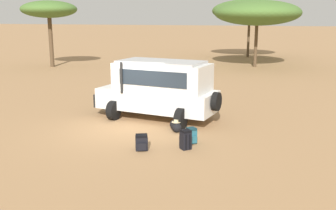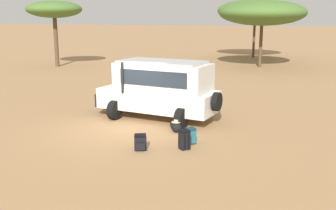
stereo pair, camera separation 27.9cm
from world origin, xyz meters
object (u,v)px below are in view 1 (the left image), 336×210
object	(u,v)px
duffel_bag_low_black_case	(176,126)
acacia_tree_far_left	(49,10)
acacia_tree_left_mid	(250,11)
backpack_cluster_center	(185,140)
acacia_tree_centre_back	(257,13)
safari_vehicle	(159,88)
backpack_beside_front_wheel	(142,143)
backpack_near_rear_wheel	(192,136)

from	to	relation	value
duffel_bag_low_black_case	acacia_tree_far_left	bearing A→B (deg)	135.30
acacia_tree_left_mid	backpack_cluster_center	bearing A→B (deg)	-87.75
acacia_tree_centre_back	duffel_bag_low_black_case	bearing A→B (deg)	-93.26
duffel_bag_low_black_case	acacia_tree_far_left	size ratio (longest dim) A/B	0.14
backpack_cluster_center	acacia_tree_centre_back	bearing A→B (deg)	89.33
acacia_tree_left_mid	acacia_tree_centre_back	size ratio (longest dim) A/B	1.04
safari_vehicle	duffel_bag_low_black_case	distance (m)	2.18
safari_vehicle	backpack_beside_front_wheel	bearing A→B (deg)	-79.77
backpack_beside_front_wheel	duffel_bag_low_black_case	size ratio (longest dim) A/B	0.65
safari_vehicle	acacia_tree_centre_back	bearing A→B (deg)	83.02
backpack_near_rear_wheel	acacia_tree_left_mid	world-z (taller)	acacia_tree_left_mid
backpack_beside_front_wheel	backpack_cluster_center	world-z (taller)	backpack_cluster_center
backpack_beside_front_wheel	acacia_tree_centre_back	distance (m)	22.95
backpack_beside_front_wheel	acacia_tree_centre_back	bearing A→B (deg)	86.00
backpack_near_rear_wheel	duffel_bag_low_black_case	world-z (taller)	backpack_near_rear_wheel
backpack_beside_front_wheel	acacia_tree_far_left	distance (m)	23.31
backpack_beside_front_wheel	acacia_tree_left_mid	size ratio (longest dim) A/B	0.07
acacia_tree_far_left	backpack_cluster_center	bearing A→B (deg)	-46.50
backpack_beside_front_wheel	backpack_cluster_center	bearing A→B (deg)	21.52
acacia_tree_far_left	acacia_tree_centre_back	size ratio (longest dim) A/B	0.74
safari_vehicle	duffel_bag_low_black_case	bearing A→B (deg)	-52.55
backpack_beside_front_wheel	acacia_tree_left_mid	xyz separation A→B (m)	(0.14, 30.42, 4.45)
backpack_beside_front_wheel	acacia_tree_centre_back	world-z (taller)	acacia_tree_centre_back
backpack_beside_front_wheel	duffel_bag_low_black_case	xyz separation A→B (m)	(0.43, 2.43, -0.07)
backpack_cluster_center	acacia_tree_centre_back	xyz separation A→B (m)	(0.26, 21.99, 4.13)
backpack_beside_front_wheel	duffel_bag_low_black_case	world-z (taller)	backpack_beside_front_wheel
safari_vehicle	acacia_tree_far_left	size ratio (longest dim) A/B	1.01
safari_vehicle	backpack_near_rear_wheel	xyz separation A→B (m)	(2.07, -2.74, -1.04)
acacia_tree_centre_back	backpack_beside_front_wheel	bearing A→B (deg)	-94.00
acacia_tree_left_mid	acacia_tree_far_left	bearing A→B (deg)	-139.04
duffel_bag_low_black_case	acacia_tree_centre_back	xyz separation A→B (m)	(1.14, 20.08, 4.26)
backpack_near_rear_wheel	acacia_tree_far_left	size ratio (longest dim) A/B	0.10
backpack_near_rear_wheel	acacia_tree_left_mid	distance (m)	29.61
safari_vehicle	acacia_tree_centre_back	world-z (taller)	acacia_tree_centre_back
backpack_beside_front_wheel	backpack_cluster_center	xyz separation A→B (m)	(1.32, 0.52, 0.07)
duffel_bag_low_black_case	acacia_tree_centre_back	distance (m)	20.56
acacia_tree_far_left	acacia_tree_left_mid	size ratio (longest dim) A/B	0.71
backpack_near_rear_wheel	backpack_cluster_center	bearing A→B (deg)	-93.95
backpack_beside_front_wheel	safari_vehicle	bearing A→B (deg)	100.23
acacia_tree_far_left	backpack_near_rear_wheel	bearing A→B (deg)	-45.30
backpack_near_rear_wheel	duffel_bag_low_black_case	bearing A→B (deg)	126.47
backpack_beside_front_wheel	acacia_tree_far_left	xyz separation A→B (m)	(-14.77, 17.47, 4.44)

